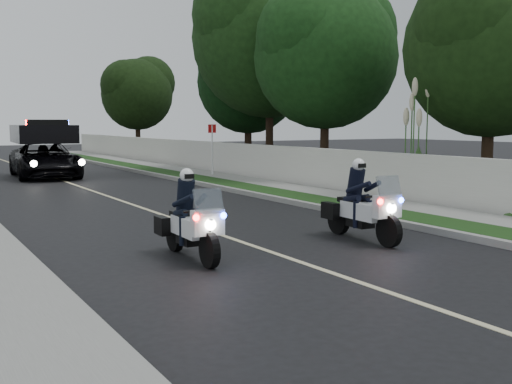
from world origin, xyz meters
TOP-DOWN VIEW (x-y plane):
  - ground at (0.00, 0.00)m, footprint 120.00×120.00m
  - curb_right at (4.10, 10.00)m, footprint 0.20×60.00m
  - grass_verge at (4.80, 10.00)m, footprint 1.20×60.00m
  - sidewalk_right at (6.10, 10.00)m, footprint 1.40×60.00m
  - property_wall at (7.10, 10.00)m, footprint 0.22×60.00m
  - lane_marking at (0.00, 10.00)m, footprint 0.12×50.00m
  - police_moto_left at (-1.53, 0.18)m, footprint 0.72×1.92m
  - police_moto_right at (2.24, 0.00)m, footprint 0.76×2.01m
  - police_suv at (-0.26, 18.40)m, footprint 2.93×5.74m
  - sign_post at (6.00, 14.48)m, footprint 0.39×0.39m
  - pampas_far at (7.60, 3.79)m, footprint 1.71×1.71m
  - tree_right_a at (10.07, 3.31)m, footprint 6.64×6.64m
  - tree_right_b at (9.50, 11.03)m, footprint 7.35×7.35m
  - tree_right_c at (9.60, 17.64)m, footprint 6.26×6.26m
  - tree_right_d at (9.36, 15.17)m, footprint 9.30×9.30m
  - tree_right_e at (9.57, 33.95)m, footprint 6.48×6.48m

SIDE VIEW (x-z plane):
  - ground at x=0.00m, z-range 0.00..0.00m
  - police_moto_left at x=-1.53m, z-range -0.81..0.81m
  - police_moto_right at x=2.24m, z-range -0.84..0.84m
  - police_suv at x=-0.26m, z-range -1.36..1.36m
  - sign_post at x=6.00m, z-range -1.20..1.20m
  - pampas_far at x=7.60m, z-range -1.92..1.92m
  - tree_right_a at x=10.07m, z-range -4.51..4.51m
  - tree_right_b at x=9.50m, z-range -4.95..4.95m
  - tree_right_c at x=9.60m, z-range -4.29..4.29m
  - tree_right_d at x=9.36m, z-range -6.05..6.05m
  - tree_right_e at x=9.57m, z-range -4.32..4.32m
  - lane_marking at x=0.00m, z-range 0.00..0.01m
  - curb_right at x=4.10m, z-range 0.00..0.15m
  - grass_verge at x=4.80m, z-range 0.00..0.16m
  - sidewalk_right at x=6.10m, z-range 0.00..0.16m
  - property_wall at x=7.10m, z-range 0.00..1.50m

